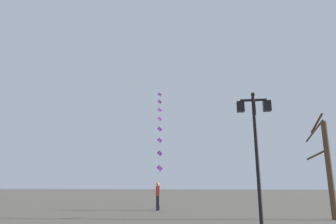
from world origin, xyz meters
The scene contains 5 objects.
ground_plane centered at (0.00, 20.00, 0.00)m, with size 160.00×160.00×0.00m, color #756B5B.
twin_lantern_lamp_post centered at (3.03, 9.13, 3.49)m, with size 1.27×0.28×5.06m.
kite_train centered at (-3.18, 25.17, 6.57)m, with size 2.38×12.95×12.03m.
kite_flyer centered at (-1.99, 17.03, 0.90)m, with size 0.29×0.62×1.71m.
bare_tree centered at (6.88, 12.99, 2.45)m, with size 0.95×0.87×5.04m.
Camera 1 is at (1.22, -2.49, 1.58)m, focal length 32.40 mm.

